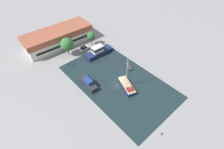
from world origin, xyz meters
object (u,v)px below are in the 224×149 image
at_px(warehouse_building, 58,37).
at_px(motor_cruiser, 99,51).
at_px(sailboat_moored, 126,85).
at_px(small_dinghy, 129,67).
at_px(quay_tree_near_building, 91,36).
at_px(cabin_boat, 88,83).
at_px(quay_tree_by_water, 67,44).
at_px(parked_car, 84,49).

bearing_deg(warehouse_building, motor_cruiser, -61.82).
bearing_deg(sailboat_moored, small_dinghy, 59.43).
relative_size(quay_tree_near_building, cabin_boat, 0.67).
height_order(sailboat_moored, motor_cruiser, sailboat_moored).
bearing_deg(quay_tree_by_water, small_dinghy, -59.95).
relative_size(parked_car, motor_cruiser, 0.38).
height_order(warehouse_building, sailboat_moored, sailboat_moored).
bearing_deg(motor_cruiser, cabin_boat, 131.65).
relative_size(quay_tree_near_building, small_dinghy, 1.32).
distance_m(quay_tree_near_building, parked_car, 5.83).
height_order(motor_cruiser, small_dinghy, motor_cruiser).
xyz_separation_m(quay_tree_near_building, quay_tree_by_water, (-10.74, 0.40, 0.82)).
bearing_deg(warehouse_building, parked_car, -61.61).
distance_m(warehouse_building, sailboat_moored, 35.68).
bearing_deg(cabin_boat, motor_cruiser, 44.02).
bearing_deg(motor_cruiser, parked_car, 26.91).
height_order(sailboat_moored, cabin_boat, sailboat_moored).
relative_size(sailboat_moored, motor_cruiser, 1.19).
bearing_deg(quay_tree_near_building, parked_car, -163.96).
distance_m(quay_tree_near_building, sailboat_moored, 26.99).
distance_m(warehouse_building, motor_cruiser, 18.25).
xyz_separation_m(quay_tree_by_water, sailboat_moored, (4.73, -26.51, -4.04)).
relative_size(parked_car, cabin_boat, 0.52).
relative_size(warehouse_building, parked_car, 6.34).
bearing_deg(motor_cruiser, quay_tree_near_building, -14.34).
distance_m(sailboat_moored, motor_cruiser, 19.35).
bearing_deg(quay_tree_by_water, warehouse_building, 84.09).
xyz_separation_m(warehouse_building, cabin_boat, (-4.82, -26.72, -2.15)).
bearing_deg(sailboat_moored, warehouse_building, 115.71).
height_order(warehouse_building, quay_tree_by_water, quay_tree_by_water).
relative_size(parked_car, small_dinghy, 1.03).
bearing_deg(quay_tree_by_water, cabin_boat, -102.34).
bearing_deg(parked_car, quay_tree_near_building, 98.15).
relative_size(quay_tree_near_building, parked_car, 1.28).
bearing_deg(quay_tree_near_building, sailboat_moored, -102.97).
height_order(parked_car, small_dinghy, parked_car).
distance_m(motor_cruiser, cabin_boat, 16.19).
height_order(warehouse_building, quay_tree_near_building, warehouse_building).
bearing_deg(sailboat_moored, cabin_boat, 154.43).
height_order(warehouse_building, parked_car, warehouse_building).
distance_m(quay_tree_near_building, small_dinghy, 20.49).
bearing_deg(quay_tree_near_building, small_dinghy, -86.76).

